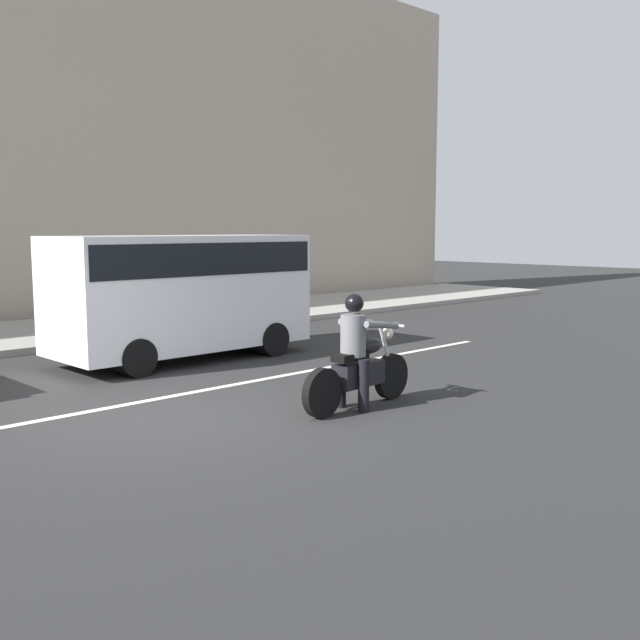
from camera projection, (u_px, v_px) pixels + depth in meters
The scene contains 4 objects.
ground_plane at pixel (159, 417), 9.39m from camera, with size 80.00×80.00×0.00m, color #282828.
lane_marking_stripe at pixel (67, 415), 9.47m from camera, with size 18.00×0.14×0.01m, color silver.
motorcycle_with_rider_gray at pixel (358, 361), 9.82m from camera, with size 2.10×0.70×1.55m.
parked_van_white at pixel (181, 288), 13.40m from camera, with size 4.67×1.96×2.28m.
Camera 1 is at (-4.91, -8.00, 2.40)m, focal length 41.24 mm.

